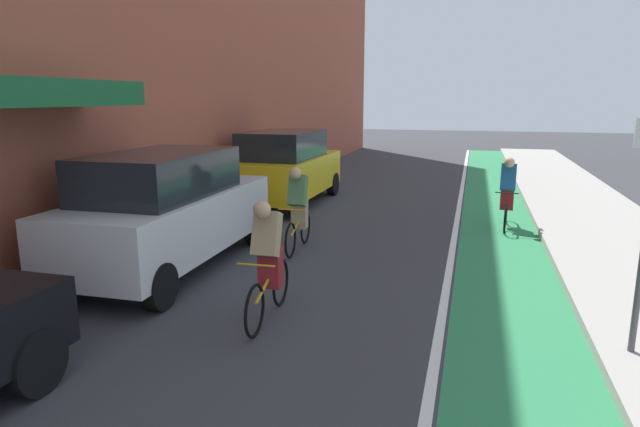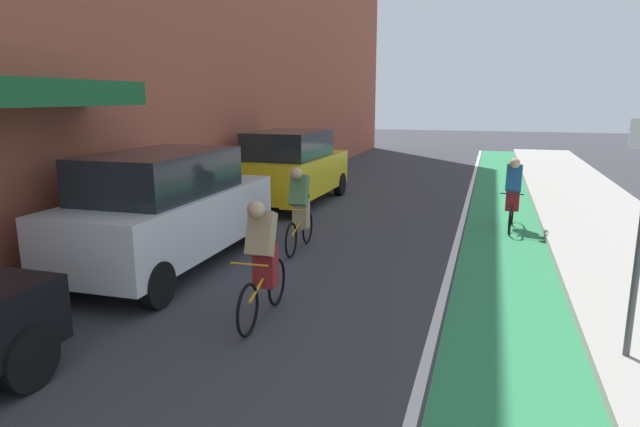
% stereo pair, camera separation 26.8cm
% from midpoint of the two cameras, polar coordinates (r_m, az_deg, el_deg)
% --- Properties ---
extents(ground_plane, '(76.14, 76.14, 0.00)m').
position_cam_midpoint_polar(ground_plane, '(12.28, 5.92, -1.34)').
color(ground_plane, '#38383D').
extents(bike_lane_paint, '(1.60, 34.61, 0.00)m').
position_cam_midpoint_polar(bike_lane_paint, '(14.01, 19.14, -0.27)').
color(bike_lane_paint, '#2D8451').
rests_on(bike_lane_paint, ground).
extents(lane_divider_stripe, '(0.12, 34.61, 0.00)m').
position_cam_midpoint_polar(lane_divider_stripe, '(14.00, 15.46, -0.04)').
color(lane_divider_stripe, white).
rests_on(lane_divider_stripe, ground).
extents(sidewalk_right, '(2.72, 34.61, 0.14)m').
position_cam_midpoint_polar(sidewalk_right, '(14.24, 27.87, -0.54)').
color(sidewalk_right, '#A8A59E').
rests_on(sidewalk_right, ground).
extents(parked_suv_white, '(1.93, 4.66, 1.98)m').
position_cam_midpoint_polar(parked_suv_white, '(9.39, -14.86, 0.51)').
color(parked_suv_white, silver).
rests_on(parked_suv_white, ground).
extents(parked_suv_yellow_cab, '(1.99, 4.43, 1.98)m').
position_cam_midpoint_polar(parked_suv_yellow_cab, '(14.65, -2.50, 4.94)').
color(parked_suv_yellow_cab, yellow).
rests_on(parked_suv_yellow_cab, ground).
extents(cyclist_mid, '(0.48, 1.71, 1.61)m').
position_cam_midpoint_polar(cyclist_mid, '(6.98, -4.93, -4.50)').
color(cyclist_mid, black).
rests_on(cyclist_mid, ground).
extents(cyclist_trailing, '(0.48, 1.70, 1.60)m').
position_cam_midpoint_polar(cyclist_trailing, '(10.15, -1.40, 0.55)').
color(cyclist_trailing, black).
rests_on(cyclist_trailing, ground).
extents(cyclist_far, '(0.48, 1.66, 1.59)m').
position_cam_midpoint_polar(cyclist_far, '(12.57, 20.22, 2.03)').
color(cyclist_far, black).
rests_on(cyclist_far, ground).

